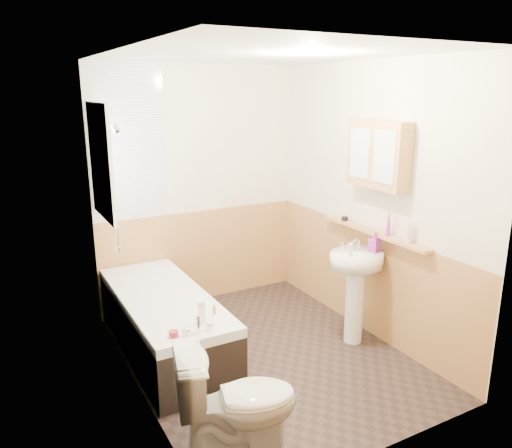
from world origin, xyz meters
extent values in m
plane|color=black|center=(0.00, 0.00, 0.00)|extent=(2.80, 2.80, 0.00)
plane|color=white|center=(0.00, 0.00, 2.50)|extent=(2.80, 2.80, 0.00)
cube|color=beige|center=(0.00, 1.41, 1.25)|extent=(2.20, 0.02, 2.50)
cube|color=beige|center=(0.00, -1.41, 1.25)|extent=(2.20, 0.02, 2.50)
cube|color=beige|center=(-1.11, 0.00, 1.25)|extent=(0.02, 2.80, 2.50)
cube|color=beige|center=(1.11, 0.00, 1.25)|extent=(0.02, 2.80, 2.50)
cube|color=tan|center=(1.09, 0.00, 0.50)|extent=(0.01, 2.80, 1.00)
cube|color=tan|center=(0.00, -1.39, 0.50)|extent=(2.20, 0.01, 1.00)
cube|color=tan|center=(0.00, 1.39, 0.50)|extent=(2.20, 0.01, 1.00)
cube|color=white|center=(-1.09, 0.00, 1.25)|extent=(0.01, 2.80, 2.50)
cube|color=white|center=(-0.73, 1.39, 1.75)|extent=(0.75, 0.01, 1.50)
cube|color=white|center=(-1.07, 0.95, 1.65)|extent=(0.03, 0.79, 0.99)
cube|color=white|center=(-1.05, 0.95, 1.65)|extent=(0.01, 0.70, 0.90)
cube|color=white|center=(-1.05, 0.95, 1.65)|extent=(0.01, 0.04, 0.90)
cube|color=black|center=(-0.73, 0.48, 0.23)|extent=(0.70, 1.79, 0.45)
cube|color=white|center=(-0.73, 0.48, 0.49)|extent=(0.70, 1.79, 0.08)
cube|color=white|center=(-0.73, 0.48, 0.48)|extent=(0.56, 1.65, 0.04)
cylinder|color=silver|center=(-0.73, -0.31, 0.60)|extent=(0.04, 0.04, 0.14)
sphere|color=silver|center=(-0.82, -0.31, 0.57)|extent=(0.06, 0.06, 0.06)
sphere|color=silver|center=(-0.64, -0.31, 0.57)|extent=(0.06, 0.06, 0.06)
cylinder|color=silver|center=(-1.05, 0.65, 1.53)|extent=(0.02, 0.02, 1.24)
cylinder|color=silver|center=(-1.05, 0.65, 0.96)|extent=(0.05, 0.05, 0.02)
cylinder|color=silver|center=(-1.05, 0.65, 2.10)|extent=(0.05, 0.05, 0.02)
cylinder|color=silver|center=(-1.00, 0.65, 1.94)|extent=(0.07, 0.08, 0.09)
imported|color=white|center=(-0.76, -1.00, 0.37)|extent=(0.84, 0.60, 0.74)
cylinder|color=white|center=(0.84, -0.17, 0.35)|extent=(0.16, 0.16, 0.70)
ellipsoid|color=white|center=(0.84, -0.17, 0.79)|extent=(0.50, 0.41, 0.14)
cylinder|color=silver|center=(0.74, -0.08, 0.90)|extent=(0.03, 0.03, 0.08)
cylinder|color=silver|center=(0.94, -0.08, 0.90)|extent=(0.03, 0.03, 0.08)
cylinder|color=silver|center=(0.84, -0.10, 0.93)|extent=(0.02, 0.11, 0.09)
cube|color=tan|center=(1.04, -0.14, 1.01)|extent=(0.10, 1.31, 0.03)
cube|color=tan|center=(1.02, -0.17, 1.71)|extent=(0.15, 0.63, 0.57)
cube|color=silver|center=(0.94, -0.33, 1.71)|extent=(0.01, 0.25, 0.43)
cube|color=silver|center=(0.94, -0.02, 1.71)|extent=(0.01, 0.25, 0.43)
cylinder|color=silver|center=(1.04, -0.55, 1.11)|extent=(0.07, 0.07, 0.18)
cone|color=purple|center=(1.04, -0.32, 1.14)|extent=(0.05, 0.05, 0.24)
cylinder|color=black|center=(1.04, 0.27, 1.04)|extent=(0.06, 0.06, 0.04)
imported|color=purple|center=(0.98, -0.24, 0.90)|extent=(0.12, 0.19, 0.08)
cylinder|color=silver|center=(0.71, -0.24, 0.92)|extent=(0.05, 0.05, 0.11)
cube|color=silver|center=(-0.65, -0.18, 0.62)|extent=(0.05, 0.04, 0.18)
cylinder|color=maroon|center=(-0.91, -0.28, 0.55)|extent=(0.08, 0.08, 0.04)
cylinder|color=orange|center=(-0.50, -0.08, 0.57)|extent=(0.03, 0.03, 0.07)
camera|label=1|loc=(-1.94, -3.40, 2.24)|focal=35.00mm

